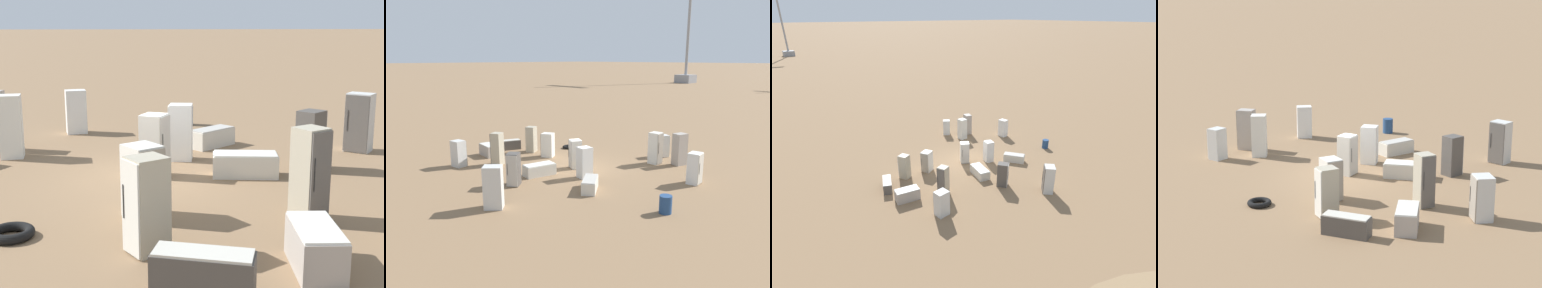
{
  "view_description": "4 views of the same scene",
  "coord_description": "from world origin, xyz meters",
  "views": [
    {
      "loc": [
        13.6,
        -1.11,
        3.95
      ],
      "look_at": [
        -0.0,
        1.08,
        0.88
      ],
      "focal_mm": 50.0,
      "sensor_mm": 36.0,
      "label": 1
    },
    {
      "loc": [
        -15.2,
        14.82,
        6.27
      ],
      "look_at": [
        0.1,
        -0.4,
        1.3
      ],
      "focal_mm": 35.0,
      "sensor_mm": 36.0,
      "label": 2
    },
    {
      "loc": [
        12.41,
        17.17,
        10.78
      ],
      "look_at": [
        -0.42,
        -0.33,
        1.35
      ],
      "focal_mm": 28.0,
      "sensor_mm": 36.0,
      "label": 3
    },
    {
      "loc": [
        25.37,
        0.72,
        8.01
      ],
      "look_at": [
        1.49,
        0.24,
        1.74
      ],
      "focal_mm": 60.0,
      "sensor_mm": 36.0,
      "label": 4
    }
  ],
  "objects": [
    {
      "name": "ground_plane",
      "position": [
        0.0,
        0.0,
        0.0
      ],
      "size": [
        1000.0,
        1000.0,
        0.0
      ],
      "primitive_type": "plane",
      "color": "#846647"
    },
    {
      "name": "power_pylon_1",
      "position": [
        34.84,
        -74.28,
        10.81
      ],
      "size": [
        12.17,
        4.17,
        34.77
      ],
      "color": "gray",
      "rests_on": "ground_plane"
    },
    {
      "name": "discarded_fridge_0",
      "position": [
        -0.18,
        4.45,
        0.83
      ],
      "size": [
        0.89,
        0.91,
        1.66
      ],
      "rotation": [
        0.0,
        0.0,
        0.67
      ],
      "color": "#4C4742",
      "rests_on": "ground_plane"
    },
    {
      "name": "discarded_fridge_1",
      "position": [
        -0.17,
        0.11,
        0.84
      ],
      "size": [
        0.88,
        0.87,
        1.67
      ],
      "rotation": [
        0.0,
        0.0,
        5.79
      ],
      "color": "silver",
      "rests_on": "ground_plane"
    },
    {
      "name": "discarded_fridge_2",
      "position": [
        4.91,
        4.75,
        0.78
      ],
      "size": [
        0.8,
        0.75,
        1.56
      ],
      "rotation": [
        0.0,
        0.0,
        3.27
      ],
      "color": "silver",
      "rests_on": "ground_plane"
    },
    {
      "name": "discarded_fridge_3",
      "position": [
        5.84,
        2.19,
        0.38
      ],
      "size": [
        1.57,
        0.91,
        0.76
      ],
      "rotation": [
        0.0,
        0.0,
        4.58
      ],
      "color": "#A89E93",
      "rests_on": "ground_plane"
    },
    {
      "name": "discarded_fridge_4",
      "position": [
        -2.33,
        -5.81,
        0.71
      ],
      "size": [
        0.86,
        0.85,
        1.42
      ],
      "rotation": [
        0.0,
        0.0,
        2.57
      ],
      "color": "silver",
      "rests_on": "ground_plane"
    },
    {
      "name": "discarded_fridge_5",
      "position": [
        -2.02,
        6.78,
        0.93
      ],
      "size": [
        1.01,
        1.01,
        1.86
      ],
      "rotation": [
        0.0,
        0.0,
        3.95
      ],
      "color": "silver",
      "rests_on": "ground_plane"
    },
    {
      "name": "discarded_fridge_6",
      "position": [
        -1.83,
        1.02,
        0.84
      ],
      "size": [
        0.75,
        0.81,
        1.68
      ],
      "rotation": [
        0.0,
        0.0,
        2.93
      ],
      "color": "white",
      "rests_on": "ground_plane"
    },
    {
      "name": "discarded_fridge_7",
      "position": [
        6.34,
        0.23,
        0.34
      ],
      "size": [
        1.07,
        1.65,
        0.68
      ],
      "rotation": [
        0.0,
        0.0,
        2.78
      ],
      "color": "#4C4742",
      "rests_on": "ground_plane"
    },
    {
      "name": "discarded_fridge_8",
      "position": [
        3.63,
        2.93,
        0.97
      ],
      "size": [
        0.8,
        0.77,
        1.95
      ],
      "rotation": [
        0.0,
        0.0,
        5.15
      ],
      "color": "#B2A88E",
      "rests_on": "ground_plane"
    },
    {
      "name": "discarded_fridge_9",
      "position": [
        -4.11,
        -4.79,
        0.96
      ],
      "size": [
        0.73,
        0.87,
        1.91
      ],
      "rotation": [
        0.0,
        0.0,
        2.91
      ],
      "color": "#A89E93",
      "rests_on": "ground_plane"
    },
    {
      "name": "discarded_fridge_10",
      "position": [
        2.92,
        -0.42,
        0.78
      ],
      "size": [
        0.97,
        0.92,
        1.55
      ],
      "rotation": [
        0.0,
        0.0,
        5.23
      ],
      "color": "silver",
      "rests_on": "ground_plane"
    },
    {
      "name": "discarded_fridge_11",
      "position": [
        4.7,
        -0.49,
        0.87
      ],
      "size": [
        0.81,
        0.86,
        1.74
      ],
      "rotation": [
        0.0,
        0.0,
        3.62
      ],
      "color": "#B2A88E",
      "rests_on": "ground_plane"
    },
    {
      "name": "discarded_fridge_12",
      "position": [
        0.22,
        2.48,
        0.31
      ],
      "size": [
        1.1,
        1.84,
        0.63
      ],
      "rotation": [
        0.0,
        0.0,
        2.94
      ],
      "color": "beige",
      "rests_on": "ground_plane"
    },
    {
      "name": "discarded_fridge_13",
      "position": [
        -3.43,
        2.3,
        0.31
      ],
      "size": [
        1.48,
        1.68,
        0.62
      ],
      "rotation": [
        0.0,
        0.0,
        0.64
      ],
      "color": "beige",
      "rests_on": "ground_plane"
    },
    {
      "name": "discarded_fridge_14",
      "position": [
        -2.93,
        -4.0,
        0.96
      ],
      "size": [
        0.74,
        0.69,
        1.92
      ],
      "rotation": [
        0.0,
        0.0,
        1.63
      ],
      "color": "silver",
      "rests_on": "ground_plane"
    },
    {
      "name": "discarded_fridge_15",
      "position": [
        -6.46,
        -2.25,
        0.81
      ],
      "size": [
        0.72,
        0.81,
        1.61
      ],
      "rotation": [
        0.0,
        0.0,
        1.73
      ],
      "color": "white",
      "rests_on": "ground_plane"
    },
    {
      "name": "scrap_tire",
      "position": [
        3.65,
        -2.98,
        0.1
      ],
      "size": [
        0.88,
        0.88,
        0.19
      ],
      "color": "black",
      "rests_on": "ground_plane"
    },
    {
      "name": "rusty_barrel",
      "position": [
        -7.49,
        2.05,
        0.38
      ],
      "size": [
        0.52,
        0.52,
        0.76
      ],
      "color": "navy",
      "rests_on": "ground_plane"
    }
  ]
}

